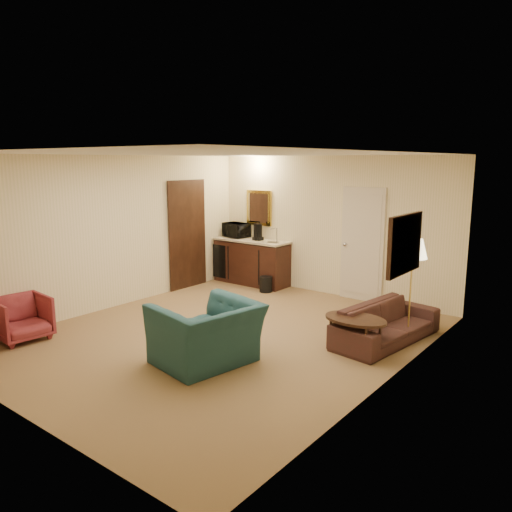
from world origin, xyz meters
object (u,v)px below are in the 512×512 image
at_px(teal_armchair, 206,324).
at_px(floor_lamp, 410,291).
at_px(wetbar_cabinet, 252,262).
at_px(rose_chair_near, 22,316).
at_px(sofa, 387,317).
at_px(microwave, 236,228).
at_px(waste_bin, 266,284).
at_px(coffee_maker, 258,232).
at_px(coffee_table, 355,335).

height_order(teal_armchair, floor_lamp, floor_lamp).
bearing_deg(wetbar_cabinet, floor_lamp, -18.92).
xyz_separation_m(rose_chair_near, floor_lamp, (4.35, 3.28, 0.39)).
xyz_separation_m(sofa, microwave, (-4.07, 1.56, 0.75)).
xyz_separation_m(waste_bin, coffee_maker, (-0.49, 0.39, 0.93)).
height_order(wetbar_cabinet, sofa, wetbar_cabinet).
relative_size(sofa, coffee_table, 2.16).
bearing_deg(waste_bin, rose_chair_near, -105.22).
xyz_separation_m(rose_chair_near, microwave, (0.03, 4.67, 0.76)).
xyz_separation_m(floor_lamp, microwave, (-4.32, 1.39, 0.37)).
bearing_deg(teal_armchair, floor_lamp, 153.67).
bearing_deg(coffee_table, teal_armchair, -131.64).
height_order(teal_armchair, coffee_maker, coffee_maker).
height_order(sofa, coffee_maker, coffee_maker).
xyz_separation_m(wetbar_cabinet, sofa, (3.60, -1.50, -0.11)).
bearing_deg(teal_armchair, coffee_maker, -141.09).
xyz_separation_m(wetbar_cabinet, microwave, (-0.47, 0.07, 0.64)).
relative_size(waste_bin, microwave, 0.57).
bearing_deg(coffee_maker, floor_lamp, -2.57).
bearing_deg(rose_chair_near, floor_lamp, -47.63).
relative_size(sofa, waste_bin, 5.93).
bearing_deg(waste_bin, floor_lamp, -16.42).
bearing_deg(rose_chair_near, coffee_table, -52.91).
relative_size(floor_lamp, coffee_maker, 4.40).
height_order(floor_lamp, waste_bin, floor_lamp).
relative_size(rose_chair_near, waste_bin, 2.27).
distance_m(floor_lamp, waste_bin, 3.39).
bearing_deg(microwave, coffee_maker, 4.49).
xyz_separation_m(teal_armchair, floor_lamp, (1.70, 2.30, 0.22)).
bearing_deg(sofa, coffee_table, 175.23).
bearing_deg(wetbar_cabinet, teal_armchair, -59.29).
height_order(coffee_table, waste_bin, coffee_table).
distance_m(teal_armchair, coffee_table, 1.98).
relative_size(rose_chair_near, coffee_table, 0.83).
xyz_separation_m(sofa, waste_bin, (-2.95, 1.12, -0.20)).
height_order(coffee_table, coffee_maker, coffee_maker).
bearing_deg(wetbar_cabinet, rose_chair_near, -96.20).
bearing_deg(microwave, coffee_table, -19.96).
distance_m(wetbar_cabinet, floor_lamp, 4.08).
distance_m(teal_armchair, floor_lamp, 2.87).
height_order(waste_bin, coffee_maker, coffee_maker).
relative_size(sofa, floor_lamp, 1.23).
relative_size(microwave, coffee_maker, 1.61).
bearing_deg(teal_armchair, rose_chair_near, -59.52).
height_order(waste_bin, microwave, microwave).
bearing_deg(microwave, floor_lamp, -8.18).
distance_m(teal_armchair, rose_chair_near, 2.83).
distance_m(coffee_table, floor_lamp, 1.05).
relative_size(wetbar_cabinet, microwave, 3.03).
height_order(sofa, microwave, microwave).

